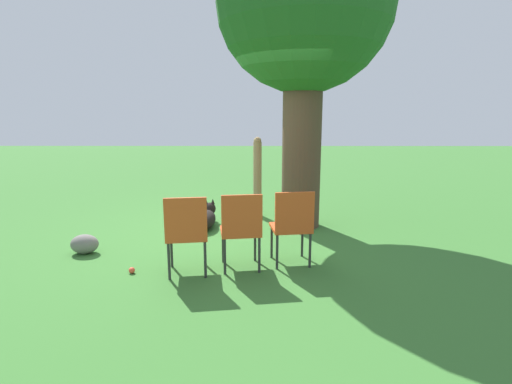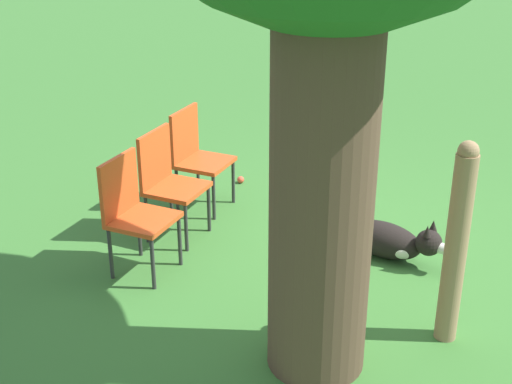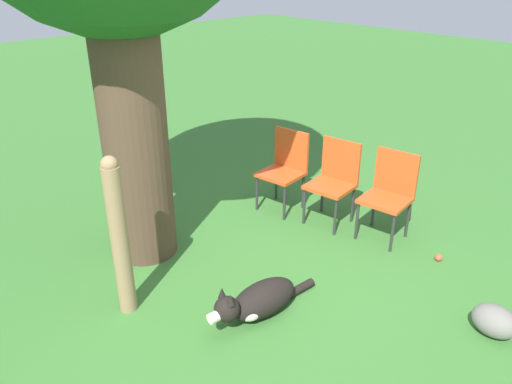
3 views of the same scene
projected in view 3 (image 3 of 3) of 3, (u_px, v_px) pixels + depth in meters
The scene contains 8 objects.
ground_plane at pixel (239, 284), 4.39m from camera, with size 30.00×30.00×0.00m, color #38702D.
dog at pixel (257, 301), 3.95m from camera, with size 1.08×0.33×0.39m.
fence_post at pixel (119, 237), 3.80m from camera, with size 0.14×0.14×1.34m.
red_chair_0 at pixel (390, 190), 4.94m from camera, with size 0.48×0.49×0.89m.
red_chair_1 at pixel (335, 177), 5.23m from camera, with size 0.48×0.49×0.89m.
red_chair_2 at pixel (285, 165), 5.52m from camera, with size 0.48×0.49×0.89m.
tennis_ball at pixel (439, 258), 4.71m from camera, with size 0.07×0.07×0.07m.
garden_rock at pixel (495, 321), 3.77m from camera, with size 0.26×0.34×0.24m.
Camera 3 is at (-2.35, -2.73, 2.64)m, focal length 35.00 mm.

